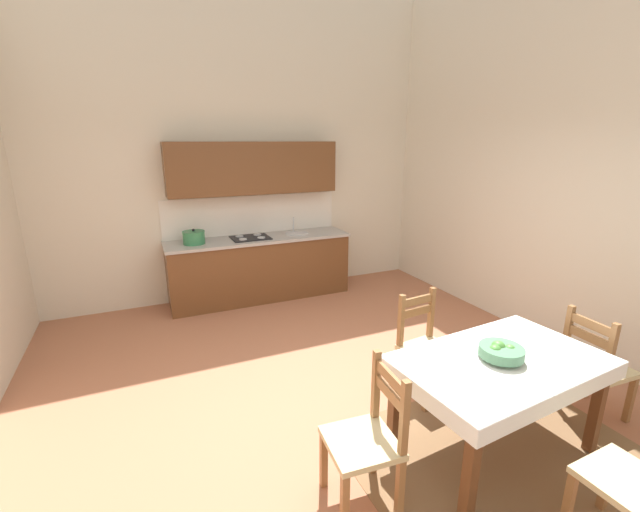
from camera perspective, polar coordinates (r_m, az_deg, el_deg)
name	(u,v)px	position (r m, az deg, el deg)	size (l,w,h in m)	color
ground_plane	(336,405)	(3.88, 2.29, -19.98)	(6.02, 6.60, 0.10)	#AD6B4C
wall_back	(241,146)	(6.04, -10.84, 14.71)	(6.02, 0.12, 4.27)	silver
wall_right	(585,149)	(5.05, 32.88, 12.39)	(0.12, 6.60, 4.27)	silver
area_rug	(501,457)	(3.57, 23.73, -24.15)	(2.10, 1.60, 0.01)	brown
kitchen_cabinetry	(258,240)	(5.90, -8.56, 2.24)	(2.56, 0.63, 2.20)	brown
dining_table	(500,375)	(3.27, 23.65, -14.80)	(1.53, 0.99, 0.75)	brown
dining_chair_window_side	(595,367)	(4.11, 33.77, -12.70)	(0.44, 0.44, 0.93)	#D1BC89
dining_chair_tv_side	(367,439)	(2.79, 6.59, -23.92)	(0.45, 0.45, 0.93)	#D1BC89
dining_chair_camera_side	(638,486)	(3.03, 37.70, -23.91)	(0.43, 0.43, 0.93)	#D1BC89
dining_chair_kitchen_side	(426,348)	(3.86, 14.41, -12.20)	(0.46, 0.46, 0.93)	#D1BC89
fruit_bowl	(501,351)	(3.17, 23.78, -12.01)	(0.30, 0.30, 0.12)	#4C7F5B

